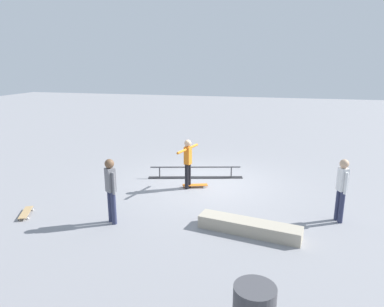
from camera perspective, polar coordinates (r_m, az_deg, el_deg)
The scene contains 8 objects.
ground_plane at distance 11.72m, azimuth 2.50°, elevation -4.80°, with size 60.00×60.00×0.00m, color gray.
grind_rail at distance 12.17m, azimuth 0.57°, elevation -3.16°, with size 3.23×1.05×0.41m.
skate_ledge at distance 8.50m, azimuth 9.28°, elevation -11.74°, with size 2.42×0.49×0.31m, color #B2A893.
skater_main at distance 10.96m, azimuth -0.68°, elevation -1.14°, with size 0.37×1.26×1.58m.
skateboard_main at distance 11.28m, azimuth 0.51°, elevation -5.18°, with size 0.82×0.45×0.09m.
bystander_white_shirt at distance 9.43m, azimuth 23.22°, elevation -5.03°, with size 0.26×0.36×1.63m.
bystander_grey_shirt at distance 8.81m, azimuth -13.09°, elevation -5.42°, with size 0.35×0.28×1.66m.
loose_skateboard_natural at distance 10.30m, azimuth -25.47°, elevation -8.68°, with size 0.52×0.81×0.09m.
Camera 1 is at (-2.18, 10.83, 3.91)m, focal length 32.73 mm.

